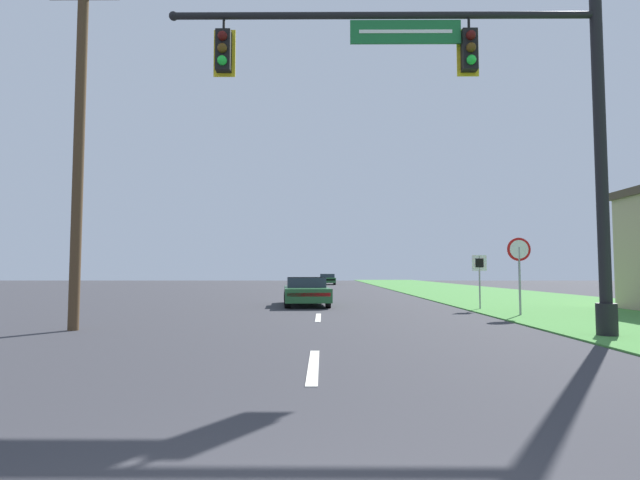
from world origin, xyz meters
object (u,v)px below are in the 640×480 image
object	(u,v)px
signal_mast	(492,113)
utility_pole_near	(79,136)
far_car	(327,279)
route_sign_post	(479,269)
car_ahead	(306,291)
stop_sign	(519,259)

from	to	relation	value
signal_mast	utility_pole_near	distance (m)	10.02
far_car	utility_pole_near	world-z (taller)	utility_pole_near
utility_pole_near	signal_mast	bearing A→B (deg)	-6.83
route_sign_post	signal_mast	bearing A→B (deg)	-105.04
car_ahead	far_car	xyz separation A→B (m)	(1.23, 34.76, -0.00)
route_sign_post	car_ahead	bearing A→B (deg)	160.26
car_ahead	utility_pole_near	size ratio (longest dim) A/B	0.51
car_ahead	far_car	size ratio (longest dim) A/B	1.09
car_ahead	signal_mast	bearing A→B (deg)	-66.26
signal_mast	car_ahead	xyz separation A→B (m)	(-4.56, 10.36, -4.42)
signal_mast	stop_sign	world-z (taller)	signal_mast
signal_mast	stop_sign	xyz separation A→B (m)	(2.57, 5.18, -3.16)
stop_sign	car_ahead	bearing A→B (deg)	144.00
far_car	stop_sign	world-z (taller)	stop_sign
far_car	route_sign_post	size ratio (longest dim) A/B	2.17
far_car	utility_pole_near	bearing A→B (deg)	-98.58
signal_mast	far_car	bearing A→B (deg)	94.21
car_ahead	far_car	world-z (taller)	same
signal_mast	utility_pole_near	bearing A→B (deg)	173.17
car_ahead	far_car	bearing A→B (deg)	87.97
signal_mast	utility_pole_near	world-z (taller)	utility_pole_near
far_car	route_sign_post	xyz separation A→B (m)	(5.46, -37.16, 0.92)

